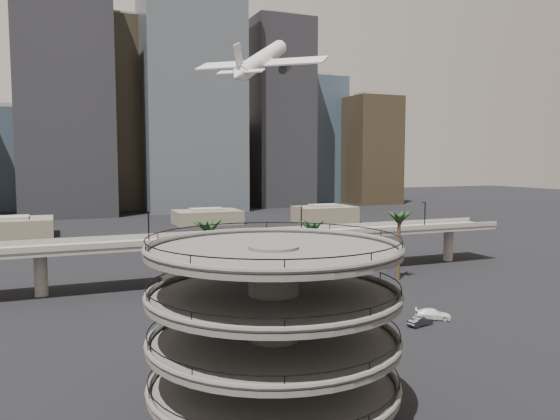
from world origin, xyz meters
name	(u,v)px	position (x,y,z in m)	size (l,w,h in m)	color
ground	(375,386)	(0.00, 0.00, 0.00)	(700.00, 700.00, 0.00)	black
parking_ramp	(274,319)	(-13.00, -4.00, 9.84)	(22.20, 22.20, 17.35)	#4A4745
overpass	(223,243)	(0.00, 55.00, 7.34)	(130.00, 9.30, 14.70)	slate
palm_trees	(311,225)	(14.02, 44.65, 11.43)	(42.40, 10.40, 14.00)	#4A361F
low_buildings	(171,220)	(6.89, 142.30, 2.86)	(135.00, 27.50, 6.80)	#6A5C4E
skyline	(155,116)	(15.11, 217.08, 44.52)	(269.00, 86.00, 121.75)	gray
airborne_jet	(262,60)	(12.77, 67.35, 45.49)	(26.05, 26.86, 15.42)	silver
car_a	(300,335)	(-1.08, 16.32, 0.67)	(1.59, 3.96, 1.35)	#A7172C
car_b	(420,321)	(17.40, 15.49, 0.67)	(1.43, 4.09, 1.35)	black
car_c	(433,314)	(21.21, 17.48, 0.76)	(2.13, 5.23, 1.52)	white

